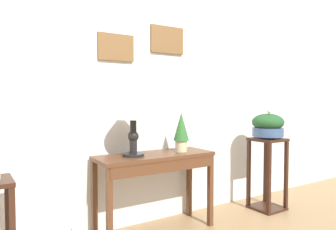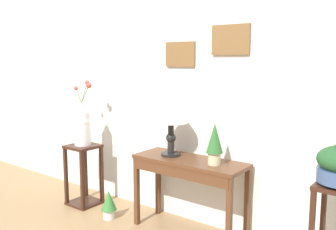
# 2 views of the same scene
# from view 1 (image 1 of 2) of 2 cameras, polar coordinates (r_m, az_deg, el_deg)

# --- Properties ---
(back_wall_with_art) EXTENTS (9.00, 0.13, 2.80)m
(back_wall_with_art) POSITION_cam_1_polar(r_m,az_deg,el_deg) (3.10, -7.19, 5.90)
(back_wall_with_art) COLOR silver
(back_wall_with_art) RESTS_ON ground
(console_table) EXTENTS (1.11, 0.41, 0.73)m
(console_table) POSITION_cam_1_polar(r_m,az_deg,el_deg) (2.94, -2.13, -9.20)
(console_table) COLOR #56331E
(console_table) RESTS_ON ground
(table_lamp) EXTENTS (0.34, 0.34, 0.57)m
(table_lamp) POSITION_cam_1_polar(r_m,az_deg,el_deg) (2.79, -6.31, 1.13)
(table_lamp) COLOR black
(table_lamp) RESTS_ON console_table
(potted_plant_on_console) EXTENTS (0.15, 0.15, 0.38)m
(potted_plant_on_console) POSITION_cam_1_polar(r_m,az_deg,el_deg) (3.04, 2.40, -2.75)
(potted_plant_on_console) COLOR beige
(potted_plant_on_console) RESTS_ON console_table
(pedestal_stand_right) EXTENTS (0.33, 0.33, 0.80)m
(pedestal_stand_right) POSITION_cam_1_polar(r_m,az_deg,el_deg) (3.77, 17.47, -10.08)
(pedestal_stand_right) COLOR #381E14
(pedestal_stand_right) RESTS_ON ground
(planter_bowl_wide_right) EXTENTS (0.35, 0.35, 0.33)m
(planter_bowl_wide_right) POSITION_cam_1_polar(r_m,az_deg,el_deg) (3.69, 17.58, -1.80)
(planter_bowl_wide_right) COLOR #3D5684
(planter_bowl_wide_right) RESTS_ON pedestal_stand_right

